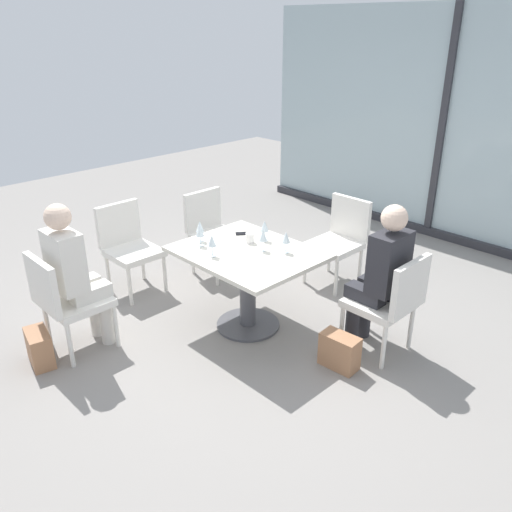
# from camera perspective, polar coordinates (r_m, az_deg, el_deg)

# --- Properties ---
(ground_plane) EXTENTS (12.00, 12.00, 0.00)m
(ground_plane) POSITION_cam_1_polar(r_m,az_deg,el_deg) (4.68, -0.88, -7.64)
(ground_plane) COLOR gray
(window_wall_backdrop) EXTENTS (5.21, 0.10, 2.70)m
(window_wall_backdrop) POSITION_cam_1_polar(r_m,az_deg,el_deg) (6.71, 19.72, 12.02)
(window_wall_backdrop) COLOR #A2B7BC
(window_wall_backdrop) RESTS_ON ground_plane
(dining_table_main) EXTENTS (1.16, 0.93, 0.73)m
(dining_table_main) POSITION_cam_1_polar(r_m,az_deg,el_deg) (4.42, -0.93, -1.66)
(dining_table_main) COLOR silver
(dining_table_main) RESTS_ON ground_plane
(chair_far_right) EXTENTS (0.50, 0.46, 0.87)m
(chair_far_right) POSITION_cam_1_polar(r_m,az_deg,el_deg) (4.20, 14.59, -4.63)
(chair_far_right) COLOR silver
(chair_far_right) RESTS_ON ground_plane
(chair_front_left) EXTENTS (0.46, 0.50, 0.87)m
(chair_front_left) POSITION_cam_1_polar(r_m,az_deg,el_deg) (4.36, -20.29, -4.33)
(chair_front_left) COLOR silver
(chair_front_left) RESTS_ON ground_plane
(chair_side_end) EXTENTS (0.50, 0.46, 0.87)m
(chair_side_end) POSITION_cam_1_polar(r_m,az_deg,el_deg) (5.25, -13.88, 1.40)
(chair_side_end) COLOR silver
(chair_side_end) RESTS_ON ground_plane
(chair_near_window) EXTENTS (0.46, 0.51, 0.87)m
(chair_near_window) POSITION_cam_1_polar(r_m,az_deg,el_deg) (5.33, 9.26, 2.18)
(chair_near_window) COLOR silver
(chair_near_window) RESTS_ON ground_plane
(chair_far_left) EXTENTS (0.50, 0.46, 0.87)m
(chair_far_left) POSITION_cam_1_polar(r_m,az_deg,el_deg) (5.49, -4.82, 3.09)
(chair_far_left) COLOR silver
(chair_far_left) RESTS_ON ground_plane
(person_far_right) EXTENTS (0.39, 0.34, 1.26)m
(person_far_right) POSITION_cam_1_polar(r_m,az_deg,el_deg) (4.16, 13.61, -1.68)
(person_far_right) COLOR #28282D
(person_far_right) RESTS_ON ground_plane
(person_front_left) EXTENTS (0.34, 0.39, 1.26)m
(person_front_left) POSITION_cam_1_polar(r_m,az_deg,el_deg) (4.31, -19.37, -1.49)
(person_front_left) COLOR silver
(person_front_left) RESTS_ON ground_plane
(wine_glass_0) EXTENTS (0.07, 0.07, 0.18)m
(wine_glass_0) POSITION_cam_1_polar(r_m,az_deg,el_deg) (4.51, -6.20, 3.19)
(wine_glass_0) COLOR silver
(wine_glass_0) RESTS_ON dining_table_main
(wine_glass_1) EXTENTS (0.07, 0.07, 0.18)m
(wine_glass_1) POSITION_cam_1_polar(r_m,az_deg,el_deg) (4.49, 0.94, 3.27)
(wine_glass_1) COLOR silver
(wine_glass_1) RESTS_ON dining_table_main
(wine_glass_2) EXTENTS (0.07, 0.07, 0.18)m
(wine_glass_2) POSITION_cam_1_polar(r_m,az_deg,el_deg) (4.26, 3.32, 2.03)
(wine_glass_2) COLOR silver
(wine_glass_2) RESTS_ON dining_table_main
(wine_glass_3) EXTENTS (0.07, 0.07, 0.18)m
(wine_glass_3) POSITION_cam_1_polar(r_m,az_deg,el_deg) (4.20, -4.87, 1.63)
(wine_glass_3) COLOR silver
(wine_glass_3) RESTS_ON dining_table_main
(wine_glass_4) EXTENTS (0.07, 0.07, 0.18)m
(wine_glass_4) POSITION_cam_1_polar(r_m,az_deg,el_deg) (4.29, 0.77, 2.22)
(wine_glass_4) COLOR silver
(wine_glass_4) RESTS_ON dining_table_main
(wine_glass_5) EXTENTS (0.07, 0.07, 0.18)m
(wine_glass_5) POSITION_cam_1_polar(r_m,az_deg,el_deg) (4.41, -6.19, 2.71)
(wine_glass_5) COLOR silver
(wine_glass_5) RESTS_ON dining_table_main
(coffee_cup) EXTENTS (0.08, 0.08, 0.09)m
(coffee_cup) POSITION_cam_1_polar(r_m,az_deg,el_deg) (4.48, -0.67, 2.00)
(coffee_cup) COLOR white
(coffee_cup) RESTS_ON dining_table_main
(cell_phone_on_table) EXTENTS (0.14, 0.16, 0.01)m
(cell_phone_on_table) POSITION_cam_1_polar(r_m,az_deg,el_deg) (4.69, -1.37, 2.49)
(cell_phone_on_table) COLOR black
(cell_phone_on_table) RESTS_ON dining_table_main
(handbag_0) EXTENTS (0.31, 0.18, 0.28)m
(handbag_0) POSITION_cam_1_polar(r_m,az_deg,el_deg) (4.15, 9.17, -10.30)
(handbag_0) COLOR #A3704C
(handbag_0) RESTS_ON ground_plane
(handbag_1) EXTENTS (0.33, 0.22, 0.28)m
(handbag_1) POSITION_cam_1_polar(r_m,az_deg,el_deg) (4.47, -22.70, -9.31)
(handbag_1) COLOR #A3704C
(handbag_1) RESTS_ON ground_plane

